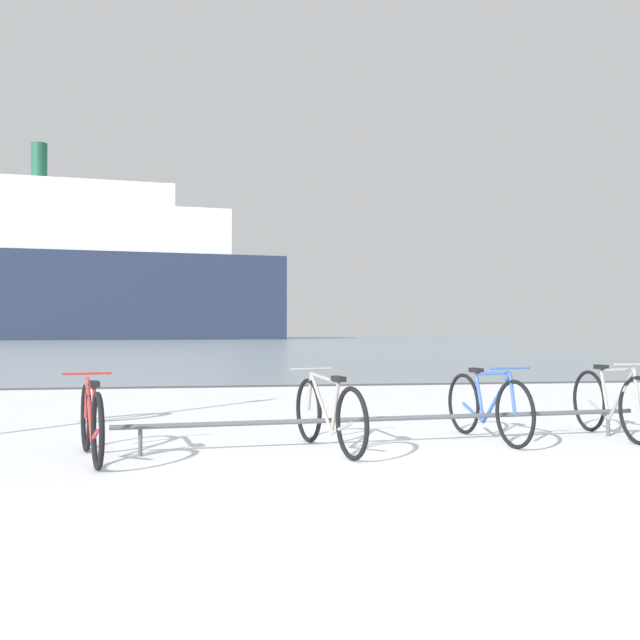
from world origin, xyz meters
The scene contains 7 objects.
ground centered at (0.00, 53.90, -0.04)m, with size 80.00×132.00×0.08m.
bike_rack centered at (0.27, 2.25, 0.27)m, with size 5.64×0.56×0.31m.
bicycle_0 centered at (-2.69, 1.89, 0.35)m, with size 0.58×1.60×0.78m.
bicycle_1 centered at (-0.45, 2.06, 0.36)m, with size 0.56×1.74×0.80m.
bicycle_2 centered at (1.35, 2.39, 0.37)m, with size 0.46×1.73×0.82m.
bicycle_3 centered at (2.81, 2.39, 0.38)m, with size 0.46×1.72×0.85m.
ferry_ship centered at (-16.94, 87.51, 8.37)m, with size 48.71×16.30×24.96m.
Camera 1 is at (-1.57, -4.68, 1.19)m, focal length 38.60 mm.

